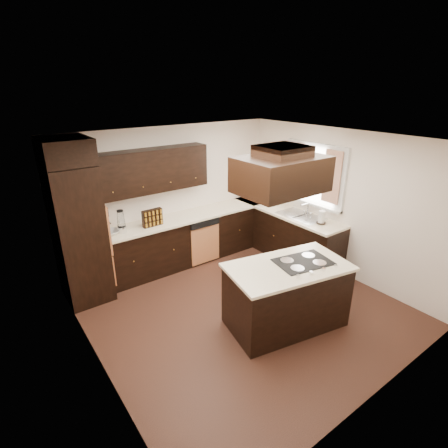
{
  "coord_description": "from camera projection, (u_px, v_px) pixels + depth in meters",
  "views": [
    {
      "loc": [
        -2.85,
        -3.43,
        3.16
      ],
      "look_at": [
        0.1,
        0.6,
        1.15
      ],
      "focal_mm": 28.0,
      "sensor_mm": 36.0,
      "label": 1
    }
  ],
  "objects": [
    {
      "name": "curtain_right",
      "position": [
        295.0,
        168.0,
        6.5
      ],
      "size": [
        0.02,
        0.34,
        0.9
      ],
      "primitive_type": "cube",
      "color": "beige",
      "rests_on": "wall_right"
    },
    {
      "name": "soap_bottle",
      "position": [
        274.0,
        201.0,
        6.83
      ],
      "size": [
        0.1,
        0.1,
        0.21
      ],
      "primitive_type": "imported",
      "rotation": [
        0.0,
        0.0,
        0.07
      ],
      "color": "silver",
      "rests_on": "countertop_right"
    },
    {
      "name": "paper_towel",
      "position": [
        322.0,
        217.0,
        5.97
      ],
      "size": [
        0.14,
        0.14,
        0.23
      ],
      "primitive_type": "cylinder",
      "rotation": [
        0.0,
        0.0,
        0.32
      ],
      "color": "silver",
      "rests_on": "countertop_right"
    },
    {
      "name": "curtain_left",
      "position": [
        332.0,
        177.0,
        5.87
      ],
      "size": [
        0.02,
        0.34,
        0.9
      ],
      "primitive_type": "cube",
      "color": "beige",
      "rests_on": "wall_right"
    },
    {
      "name": "floor",
      "position": [
        242.0,
        308.0,
        5.31
      ],
      "size": [
        4.2,
        4.2,
        0.02
      ],
      "primitive_type": "cube",
      "color": "#562F21",
      "rests_on": "ground"
    },
    {
      "name": "window_pane",
      "position": [
        315.0,
        174.0,
        6.25
      ],
      "size": [
        0.0,
        1.2,
        1.0
      ],
      "primitive_type": "cube",
      "color": "white",
      "rests_on": "wall_right"
    },
    {
      "name": "wall_oven_face",
      "position": [
        102.0,
        226.0,
        5.38
      ],
      "size": [
        0.05,
        0.62,
        0.78
      ],
      "primitive_type": "cube",
      "color": "#D8824C",
      "rests_on": "oven_column"
    },
    {
      "name": "countertop_right",
      "position": [
        286.0,
        212.0,
        6.62
      ],
      "size": [
        0.63,
        2.4,
        0.04
      ],
      "primitive_type": "cube",
      "color": "#FFEEC9",
      "rests_on": "base_cabinets_right"
    },
    {
      "name": "dishwasher_front",
      "position": [
        205.0,
        244.0,
        6.46
      ],
      "size": [
        0.6,
        0.05,
        0.72
      ],
      "primitive_type": "cube",
      "color": "#D8824C",
      "rests_on": "floor"
    },
    {
      "name": "wall_left",
      "position": [
        89.0,
        278.0,
        3.68
      ],
      "size": [
        0.02,
        4.2,
        2.5
      ],
      "primitive_type": "cube",
      "color": "white",
      "rests_on": "ground"
    },
    {
      "name": "wall_back",
      "position": [
        171.0,
        195.0,
        6.42
      ],
      "size": [
        4.2,
        0.02,
        2.5
      ],
      "primitive_type": "cube",
      "color": "white",
      "rests_on": "ground"
    },
    {
      "name": "wall_right",
      "position": [
        339.0,
        203.0,
        6.0
      ],
      "size": [
        0.02,
        4.2,
        2.5
      ],
      "primitive_type": "cube",
      "color": "white",
      "rests_on": "ground"
    },
    {
      "name": "oven_column",
      "position": [
        79.0,
        235.0,
        5.21
      ],
      "size": [
        0.65,
        0.75,
        2.12
      ],
      "primitive_type": "cube",
      "color": "black",
      "rests_on": "floor"
    },
    {
      "name": "range_hood",
      "position": [
        281.0,
        174.0,
        4.14
      ],
      "size": [
        1.05,
        0.72,
        0.42
      ],
      "primitive_type": "cube",
      "color": "black",
      "rests_on": "ceiling"
    },
    {
      "name": "countertop_back",
      "position": [
        183.0,
        218.0,
        6.32
      ],
      "size": [
        2.93,
        0.63,
        0.04
      ],
      "primitive_type": "cube",
      "color": "#FFEEC9",
      "rests_on": "base_cabinets_back"
    },
    {
      "name": "island",
      "position": [
        286.0,
        296.0,
        4.8
      ],
      "size": [
        1.7,
        1.14,
        0.88
      ],
      "primitive_type": "cube",
      "rotation": [
        0.0,
        0.0,
        -0.2
      ],
      "color": "black",
      "rests_on": "floor"
    },
    {
      "name": "blender_pitcher",
      "position": [
        121.0,
        219.0,
        5.57
      ],
      "size": [
        0.13,
        0.13,
        0.26
      ],
      "primitive_type": "cone",
      "color": "silver",
      "rests_on": "blender_base"
    },
    {
      "name": "sink_rim",
      "position": [
        301.0,
        216.0,
        6.36
      ],
      "size": [
        0.52,
        0.84,
        0.01
      ],
      "primitive_type": "cube",
      "color": "silver",
      "rests_on": "countertop_right"
    },
    {
      "name": "wall_front",
      "position": [
        387.0,
        304.0,
        3.26
      ],
      "size": [
        4.2,
        0.02,
        2.5
      ],
      "primitive_type": "cube",
      "color": "white",
      "rests_on": "ground"
    },
    {
      "name": "ceiling",
      "position": [
        246.0,
        140.0,
        4.37
      ],
      "size": [
        4.2,
        4.2,
        0.02
      ],
      "primitive_type": "cube",
      "color": "white",
      "rests_on": "ground"
    },
    {
      "name": "window_frame",
      "position": [
        314.0,
        175.0,
        6.24
      ],
      "size": [
        0.06,
        1.32,
        1.12
      ],
      "primitive_type": "cube",
      "color": "silver",
      "rests_on": "wall_right"
    },
    {
      "name": "blender_base",
      "position": [
        122.0,
        230.0,
        5.64
      ],
      "size": [
        0.15,
        0.15,
        0.1
      ],
      "primitive_type": "cylinder",
      "color": "silver",
      "rests_on": "countertop_back"
    },
    {
      "name": "hood_duct",
      "position": [
        283.0,
        151.0,
        4.04
      ],
      "size": [
        0.55,
        0.5,
        0.13
      ],
      "primitive_type": "cube",
      "color": "black",
      "rests_on": "ceiling"
    },
    {
      "name": "cooktop",
      "position": [
        303.0,
        262.0,
        4.71
      ],
      "size": [
        0.82,
        0.63,
        0.01
      ],
      "primitive_type": "cube",
      "rotation": [
        0.0,
        0.0,
        -0.2
      ],
      "color": "black",
      "rests_on": "island_top"
    },
    {
      "name": "spice_rack",
      "position": [
        152.0,
        218.0,
        5.87
      ],
      "size": [
        0.35,
        0.11,
        0.29
      ],
      "primitive_type": "cube",
      "rotation": [
        0.0,
        0.0,
        0.05
      ],
      "color": "black",
      "rests_on": "countertop_back"
    },
    {
      "name": "upper_cabinets",
      "position": [
        152.0,
        171.0,
        5.84
      ],
      "size": [
        2.0,
        0.34,
        0.72
      ],
      "primitive_type": "cube",
      "color": "black",
      "rests_on": "wall_back"
    },
    {
      "name": "base_cabinets_back",
      "position": [
        183.0,
        241.0,
        6.51
      ],
      "size": [
        2.93,
        0.6,
        0.88
      ],
      "primitive_type": "cube",
      "color": "black",
      "rests_on": "floor"
    },
    {
      "name": "mixing_bowl",
      "position": [
        110.0,
        233.0,
        5.55
      ],
      "size": [
        0.31,
        0.31,
        0.07
      ],
      "primitive_type": "imported",
      "rotation": [
        0.0,
        0.0,
        -0.07
      ],
      "color": "silver",
      "rests_on": "countertop_back"
    },
    {
      "name": "island_top",
      "position": [
        288.0,
        267.0,
        4.63
      ],
      "size": [
        1.77,
        1.21,
        0.04
      ],
      "primitive_type": "cube",
      "rotation": [
        0.0,
        0.0,
        -0.2
      ],
      "color": "#FFEEC9",
      "rests_on": "island"
    },
    {
      "name": "base_cabinets_right",
      "position": [
        285.0,
        234.0,
        6.8
      ],
      "size": [
        0.6,
        2.4,
        0.88
      ],
      "primitive_type": "cube",
      "color": "black",
      "rests_on": "floor"
    }
  ]
}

